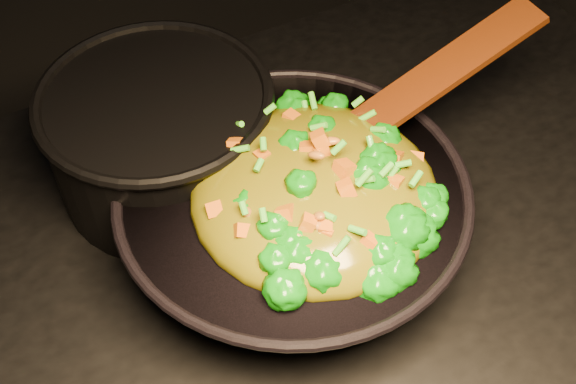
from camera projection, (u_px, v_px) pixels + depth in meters
wok at (292, 219)px, 0.78m from camera, size 0.42×0.42×0.10m
stir_fry at (315, 167)px, 0.70m from camera, size 0.32×0.32×0.09m
spatula at (416, 90)px, 0.76m from camera, size 0.29×0.05×0.12m
back_pot at (161, 139)px, 0.83m from camera, size 0.32×0.32×0.14m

